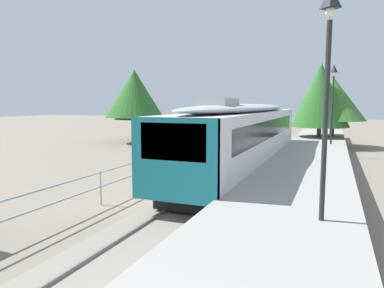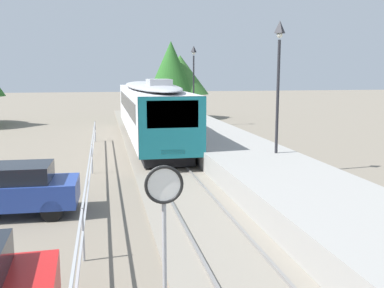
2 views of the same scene
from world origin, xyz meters
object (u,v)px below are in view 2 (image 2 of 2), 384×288
Objects in this scene: commuter_train at (150,107)px; platform_lamp_mid_platform at (279,62)px; speed_limit_sign at (164,208)px; platform_lamp_far_end at (194,67)px; parked_hatchback_blue at (10,189)px.

commuter_train is 10.87m from platform_lamp_mid_platform.
commuter_train is 6.49× the size of speed_limit_sign.
platform_lamp_mid_platform is at bearing -90.00° from platform_lamp_far_end.
commuter_train is 3.40× the size of platform_lamp_far_end.
parked_hatchback_blue is (-3.65, 6.97, -1.33)m from speed_limit_sign.
commuter_train is at bearing 84.67° from speed_limit_sign.
platform_lamp_far_end is at bearing 77.60° from speed_limit_sign.
parked_hatchback_blue is (-5.54, -13.30, -1.35)m from commuter_train.
commuter_train is 20.35m from speed_limit_sign.
platform_lamp_mid_platform and platform_lamp_far_end have the same top height.
commuter_train reaches higher than speed_limit_sign.
commuter_train is at bearing 113.50° from platform_lamp_mid_platform.
speed_limit_sign is 7.98m from parked_hatchback_blue.
platform_lamp_far_end is (0.00, 17.22, 0.00)m from platform_lamp_mid_platform.
speed_limit_sign is 0.69× the size of parked_hatchback_blue.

